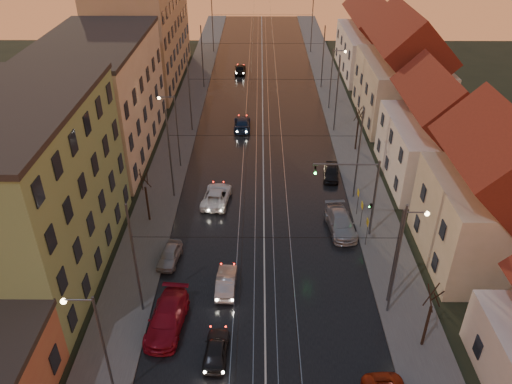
{
  "coord_description": "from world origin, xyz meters",
  "views": [
    {
      "loc": [
        -0.44,
        -16.41,
        25.7
      ],
      "look_at": [
        -0.7,
        20.21,
        2.94
      ],
      "focal_mm": 35.0,
      "sensor_mm": 36.0,
      "label": 1
    }
  ],
  "objects_px": {
    "traffic_light_mast": "(363,189)",
    "driving_car_3": "(242,123)",
    "street_lamp_1": "(401,248)",
    "street_lamp_2": "(174,124)",
    "parked_left_2": "(167,318)",
    "parked_right_2": "(331,172)",
    "driving_car_2": "(217,196)",
    "driving_car_1": "(226,282)",
    "driving_car_4": "(240,69)",
    "street_lamp_0": "(97,340)",
    "parked_right_1": "(341,223)",
    "driving_car_0": "(216,349)",
    "parked_left_3": "(170,255)",
    "street_lamp_3": "(334,73)"
  },
  "relations": [
    {
      "from": "street_lamp_1",
      "to": "parked_right_2",
      "type": "distance_m",
      "value": 18.44
    },
    {
      "from": "traffic_light_mast",
      "to": "street_lamp_1",
      "type": "bearing_deg",
      "value": -82.09
    },
    {
      "from": "street_lamp_1",
      "to": "driving_car_3",
      "type": "distance_m",
      "value": 32.15
    },
    {
      "from": "street_lamp_1",
      "to": "parked_left_3",
      "type": "xyz_separation_m",
      "value": [
        -16.62,
        4.47,
        -4.28
      ]
    },
    {
      "from": "traffic_light_mast",
      "to": "driving_car_3",
      "type": "xyz_separation_m",
      "value": [
        -10.53,
        21.68,
        -3.9
      ]
    },
    {
      "from": "driving_car_0",
      "to": "street_lamp_1",
      "type": "bearing_deg",
      "value": -154.95
    },
    {
      "from": "street_lamp_1",
      "to": "driving_car_0",
      "type": "relative_size",
      "value": 2.19
    },
    {
      "from": "traffic_light_mast",
      "to": "driving_car_1",
      "type": "xyz_separation_m",
      "value": [
        -10.83,
        -6.68,
        -3.95
      ]
    },
    {
      "from": "driving_car_2",
      "to": "parked_right_2",
      "type": "xyz_separation_m",
      "value": [
        11.34,
        4.66,
        -0.05
      ]
    },
    {
      "from": "parked_right_1",
      "to": "driving_car_3",
      "type": "bearing_deg",
      "value": 107.93
    },
    {
      "from": "street_lamp_1",
      "to": "traffic_light_mast",
      "type": "distance_m",
      "value": 8.08
    },
    {
      "from": "parked_left_2",
      "to": "parked_right_2",
      "type": "height_order",
      "value": "parked_left_2"
    },
    {
      "from": "street_lamp_3",
      "to": "parked_right_1",
      "type": "height_order",
      "value": "street_lamp_3"
    },
    {
      "from": "driving_car_1",
      "to": "parked_left_2",
      "type": "relative_size",
      "value": 0.72
    },
    {
      "from": "street_lamp_3",
      "to": "driving_car_2",
      "type": "distance_m",
      "value": 26.89
    },
    {
      "from": "driving_car_4",
      "to": "street_lamp_0",
      "type": "bearing_deg",
      "value": 85.22
    },
    {
      "from": "parked_left_2",
      "to": "parked_left_3",
      "type": "distance_m",
      "value": 7.01
    },
    {
      "from": "driving_car_2",
      "to": "driving_car_4",
      "type": "height_order",
      "value": "driving_car_4"
    },
    {
      "from": "street_lamp_2",
      "to": "driving_car_4",
      "type": "bearing_deg",
      "value": 79.63
    },
    {
      "from": "street_lamp_3",
      "to": "driving_car_2",
      "type": "relative_size",
      "value": 1.6
    },
    {
      "from": "driving_car_3",
      "to": "driving_car_4",
      "type": "bearing_deg",
      "value": -88.0
    },
    {
      "from": "traffic_light_mast",
      "to": "parked_left_2",
      "type": "relative_size",
      "value": 1.32
    },
    {
      "from": "driving_car_2",
      "to": "parked_right_1",
      "type": "bearing_deg",
      "value": 165.42
    },
    {
      "from": "driving_car_0",
      "to": "driving_car_4",
      "type": "relative_size",
      "value": 0.88
    },
    {
      "from": "parked_left_3",
      "to": "parked_right_1",
      "type": "bearing_deg",
      "value": 24.15
    },
    {
      "from": "street_lamp_3",
      "to": "street_lamp_1",
      "type": "bearing_deg",
      "value": -90.0
    },
    {
      "from": "traffic_light_mast",
      "to": "street_lamp_0",
      "type": "bearing_deg",
      "value": -136.9
    },
    {
      "from": "traffic_light_mast",
      "to": "parked_left_2",
      "type": "xyz_separation_m",
      "value": [
        -14.59,
        -10.47,
        -3.81
      ]
    },
    {
      "from": "driving_car_1",
      "to": "street_lamp_1",
      "type": "bearing_deg",
      "value": 175.04
    },
    {
      "from": "street_lamp_1",
      "to": "parked_right_1",
      "type": "xyz_separation_m",
      "value": [
        -2.49,
        8.75,
        -4.13
      ]
    },
    {
      "from": "driving_car_0",
      "to": "driving_car_3",
      "type": "bearing_deg",
      "value": -87.9
    },
    {
      "from": "traffic_light_mast",
      "to": "driving_car_1",
      "type": "distance_m",
      "value": 13.33
    },
    {
      "from": "driving_car_0",
      "to": "driving_car_4",
      "type": "xyz_separation_m",
      "value": [
        -0.37,
        55.61,
        0.09
      ]
    },
    {
      "from": "parked_right_1",
      "to": "parked_left_3",
      "type": "bearing_deg",
      "value": -168.82
    },
    {
      "from": "driving_car_3",
      "to": "street_lamp_3",
      "type": "bearing_deg",
      "value": -152.11
    },
    {
      "from": "street_lamp_2",
      "to": "parked_right_2",
      "type": "distance_m",
      "value": 16.7
    },
    {
      "from": "driving_car_2",
      "to": "parked_left_2",
      "type": "relative_size",
      "value": 0.92
    },
    {
      "from": "driving_car_1",
      "to": "parked_right_1",
      "type": "relative_size",
      "value": 0.76
    },
    {
      "from": "driving_car_4",
      "to": "parked_left_2",
      "type": "relative_size",
      "value": 0.77
    },
    {
      "from": "parked_left_3",
      "to": "street_lamp_0",
      "type": "bearing_deg",
      "value": -89.99
    },
    {
      "from": "traffic_light_mast",
      "to": "driving_car_3",
      "type": "bearing_deg",
      "value": 115.9
    },
    {
      "from": "parked_left_3",
      "to": "parked_right_1",
      "type": "height_order",
      "value": "parked_right_1"
    },
    {
      "from": "street_lamp_1",
      "to": "driving_car_2",
      "type": "xyz_separation_m",
      "value": [
        -13.54,
        13.14,
        -4.19
      ]
    },
    {
      "from": "driving_car_2",
      "to": "street_lamp_0",
      "type": "bearing_deg",
      "value": 84.66
    },
    {
      "from": "driving_car_0",
      "to": "driving_car_2",
      "type": "bearing_deg",
      "value": -82.77
    },
    {
      "from": "street_lamp_2",
      "to": "parked_left_3",
      "type": "height_order",
      "value": "street_lamp_2"
    },
    {
      "from": "street_lamp_1",
      "to": "street_lamp_2",
      "type": "relative_size",
      "value": 1.0
    },
    {
      "from": "driving_car_0",
      "to": "driving_car_1",
      "type": "bearing_deg",
      "value": -89.47
    },
    {
      "from": "street_lamp_0",
      "to": "parked_right_1",
      "type": "xyz_separation_m",
      "value": [
        15.72,
        16.75,
        -4.13
      ]
    },
    {
      "from": "driving_car_1",
      "to": "driving_car_4",
      "type": "height_order",
      "value": "driving_car_4"
    }
  ]
}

